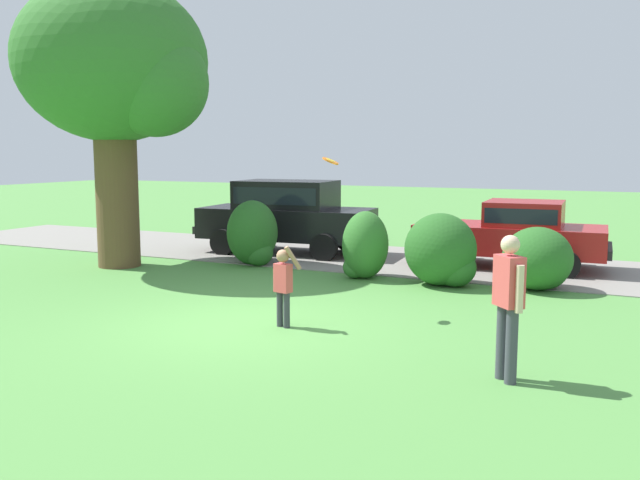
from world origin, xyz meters
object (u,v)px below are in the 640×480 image
(oak_tree_large, at_px, (119,72))
(frisbee, at_px, (330,161))
(parked_sedan, at_px, (514,232))
(parked_suv, at_px, (287,213))
(child_thrower, at_px, (283,281))
(adult_onlooker, at_px, (508,300))

(oak_tree_large, relative_size, frisbee, 23.37)
(oak_tree_large, distance_m, frisbee, 7.01)
(parked_sedan, distance_m, parked_suv, 5.85)
(child_thrower, distance_m, adult_onlooker, 3.72)
(frisbee, height_order, adult_onlooker, frisbee)
(parked_suv, relative_size, adult_onlooker, 2.77)
(parked_sedan, distance_m, child_thrower, 7.34)
(parked_sedan, xyz_separation_m, child_thrower, (-2.27, -6.97, -0.13))
(parked_suv, height_order, adult_onlooker, parked_suv)
(parked_sedan, relative_size, frisbee, 15.94)
(parked_suv, distance_m, frisbee, 6.97)
(parked_sedan, bearing_deg, oak_tree_large, -157.01)
(oak_tree_large, relative_size, adult_onlooker, 3.77)
(child_thrower, bearing_deg, parked_suv, 117.68)
(adult_onlooker, bearing_deg, parked_suv, 132.17)
(oak_tree_large, xyz_separation_m, frisbee, (6.34, -2.27, -1.94))
(child_thrower, height_order, frisbee, frisbee)
(child_thrower, height_order, adult_onlooker, adult_onlooker)
(oak_tree_large, distance_m, parked_suv, 5.41)
(oak_tree_large, xyz_separation_m, parked_sedan, (8.35, 3.54, -3.63))
(parked_sedan, relative_size, child_thrower, 3.48)
(frisbee, bearing_deg, adult_onlooker, -34.07)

